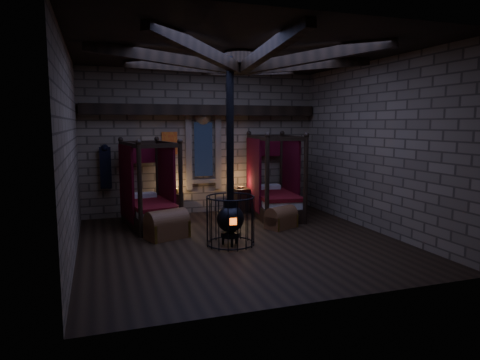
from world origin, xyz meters
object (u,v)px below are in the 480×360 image
object	(u,v)px
bed_left	(149,205)
bed_right	(274,196)
trunk_right	(281,218)
trunk_left	(167,225)
stove	(230,216)

from	to	relation	value
bed_left	bed_right	distance (m)	3.57
bed_left	trunk_right	world-z (taller)	bed_left
trunk_left	trunk_right	xyz separation A→B (m)	(2.94, 0.06, -0.05)
trunk_left	stove	size ratio (longest dim) A/B	0.27
trunk_left	trunk_right	size ratio (longest dim) A/B	1.18
trunk_left	stove	distance (m)	1.63
trunk_right	trunk_left	bearing A→B (deg)	156.31
trunk_left	bed_left	bearing A→B (deg)	79.65
stove	trunk_left	bearing A→B (deg)	145.69
bed_left	stove	world-z (taller)	stove
bed_left	stove	distance (m)	2.83
bed_left	bed_right	size ratio (longest dim) A/B	0.95
bed_left	trunk_left	bearing A→B (deg)	-88.86
bed_left	trunk_left	distance (m)	1.44
trunk_left	stove	world-z (taller)	stove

